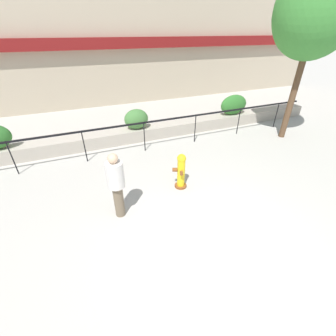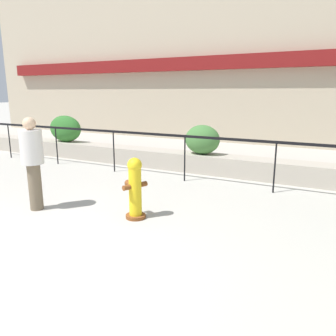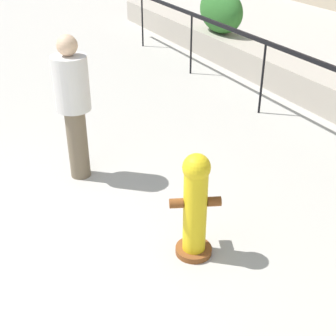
{
  "view_description": "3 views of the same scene",
  "coord_description": "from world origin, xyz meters",
  "px_view_note": "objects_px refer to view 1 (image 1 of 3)",
  "views": [
    {
      "loc": [
        -2.16,
        -2.58,
        3.98
      ],
      "look_at": [
        -0.06,
        2.47,
        0.61
      ],
      "focal_mm": 24.0,
      "sensor_mm": 36.0,
      "label": 1
    },
    {
      "loc": [
        3.26,
        -2.29,
        2.16
      ],
      "look_at": [
        0.16,
        3.7,
        0.59
      ],
      "focal_mm": 35.0,
      "sensor_mm": 36.0,
      "label": 2
    },
    {
      "loc": [
        3.23,
        0.39,
        3.0
      ],
      "look_at": [
        -0.46,
        2.37,
        0.54
      ],
      "focal_mm": 50.0,
      "sensor_mm": 36.0,
      "label": 3
    }
  ],
  "objects_px": {
    "pedestrian": "(116,182)",
    "hedge_bush_2": "(234,105)",
    "hedge_bush_1": "(136,119)",
    "street_tree": "(317,12)",
    "fire_hydrant": "(181,171)"
  },
  "relations": [
    {
      "from": "pedestrian",
      "to": "hedge_bush_2",
      "type": "bearing_deg",
      "value": 33.38
    },
    {
      "from": "hedge_bush_2",
      "to": "hedge_bush_1",
      "type": "bearing_deg",
      "value": 180.0
    },
    {
      "from": "hedge_bush_1",
      "to": "street_tree",
      "type": "distance_m",
      "value": 7.21
    },
    {
      "from": "hedge_bush_2",
      "to": "street_tree",
      "type": "relative_size",
      "value": 0.23
    },
    {
      "from": "fire_hydrant",
      "to": "street_tree",
      "type": "xyz_separation_m",
      "value": [
        5.65,
        1.64,
        3.94
      ]
    },
    {
      "from": "hedge_bush_2",
      "to": "pedestrian",
      "type": "relative_size",
      "value": 0.79
    },
    {
      "from": "hedge_bush_1",
      "to": "fire_hydrant",
      "type": "bearing_deg",
      "value": -86.4
    },
    {
      "from": "hedge_bush_2",
      "to": "fire_hydrant",
      "type": "xyz_separation_m",
      "value": [
        -4.52,
        -3.74,
        -0.41
      ]
    },
    {
      "from": "hedge_bush_1",
      "to": "pedestrian",
      "type": "height_order",
      "value": "pedestrian"
    },
    {
      "from": "hedge_bush_1",
      "to": "hedge_bush_2",
      "type": "xyz_separation_m",
      "value": [
        4.75,
        0.0,
        0.06
      ]
    },
    {
      "from": "street_tree",
      "to": "hedge_bush_1",
      "type": "bearing_deg",
      "value": 160.34
    },
    {
      "from": "pedestrian",
      "to": "street_tree",
      "type": "bearing_deg",
      "value": 15.71
    },
    {
      "from": "hedge_bush_1",
      "to": "hedge_bush_2",
      "type": "relative_size",
      "value": 0.71
    },
    {
      "from": "hedge_bush_1",
      "to": "pedestrian",
      "type": "bearing_deg",
      "value": -111.47
    },
    {
      "from": "fire_hydrant",
      "to": "hedge_bush_2",
      "type": "bearing_deg",
      "value": 39.61
    }
  ]
}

